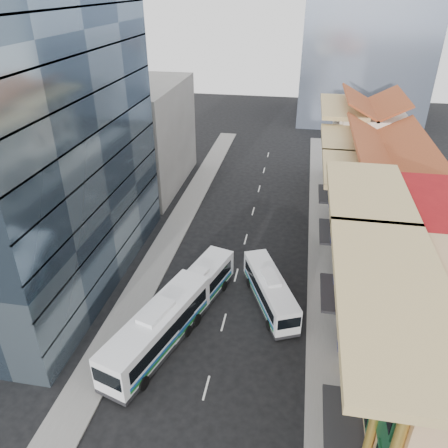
% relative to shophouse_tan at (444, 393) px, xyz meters
% --- Properties ---
extents(sidewalk_right, '(3.00, 90.00, 0.15)m').
position_rel_shophouse_tan_xyz_m(sidewalk_right, '(-5.50, 17.00, -5.92)').
color(sidewalk_right, slate).
rests_on(sidewalk_right, ground).
extents(sidewalk_left, '(3.00, 90.00, 0.15)m').
position_rel_shophouse_tan_xyz_m(sidewalk_left, '(-22.50, 17.00, -5.92)').
color(sidewalk_left, slate).
rests_on(sidewalk_left, ground).
extents(shophouse_tan, '(8.00, 14.00, 12.00)m').
position_rel_shophouse_tan_xyz_m(shophouse_tan, '(0.00, 0.00, 0.00)').
color(shophouse_tan, tan).
rests_on(shophouse_tan, ground).
extents(shophouse_red, '(8.00, 10.00, 12.00)m').
position_rel_shophouse_tan_xyz_m(shophouse_red, '(0.00, 12.00, 0.00)').
color(shophouse_red, maroon).
rests_on(shophouse_red, ground).
extents(shophouse_cream_near, '(8.00, 9.00, 10.00)m').
position_rel_shophouse_tan_xyz_m(shophouse_cream_near, '(0.00, 21.50, -1.00)').
color(shophouse_cream_near, white).
rests_on(shophouse_cream_near, ground).
extents(shophouse_cream_mid, '(8.00, 9.00, 10.00)m').
position_rel_shophouse_tan_xyz_m(shophouse_cream_mid, '(0.00, 30.50, -1.00)').
color(shophouse_cream_mid, white).
rests_on(shophouse_cream_mid, ground).
extents(shophouse_cream_far, '(8.00, 12.00, 11.00)m').
position_rel_shophouse_tan_xyz_m(shophouse_cream_far, '(0.00, 41.00, -0.50)').
color(shophouse_cream_far, white).
rests_on(shophouse_cream_far, ground).
extents(office_tower, '(12.00, 26.00, 30.00)m').
position_rel_shophouse_tan_xyz_m(office_tower, '(-31.00, 14.00, 9.00)').
color(office_tower, '#394A5B').
rests_on(office_tower, ground).
extents(office_block_far, '(10.00, 18.00, 14.00)m').
position_rel_shophouse_tan_xyz_m(office_block_far, '(-30.00, 37.00, 1.00)').
color(office_block_far, gray).
rests_on(office_block_far, ground).
extents(bus_left_near, '(6.15, 12.23, 3.83)m').
position_rel_shophouse_tan_xyz_m(bus_left_near, '(-18.53, 6.28, -4.09)').
color(bus_left_near, white).
rests_on(bus_left_near, ground).
extents(bus_left_far, '(5.39, 11.08, 3.46)m').
position_rel_shophouse_tan_xyz_m(bus_left_far, '(-16.84, 11.64, -4.27)').
color(bus_left_far, white).
rests_on(bus_left_far, ground).
extents(bus_right, '(5.88, 9.72, 3.08)m').
position_rel_shophouse_tan_xyz_m(bus_right, '(-10.38, 13.18, -4.46)').
color(bus_right, white).
rests_on(bus_right, ground).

